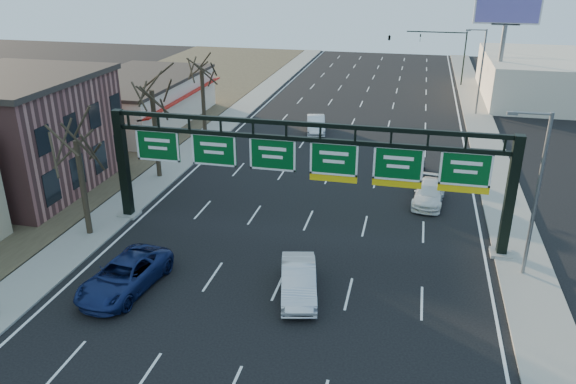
% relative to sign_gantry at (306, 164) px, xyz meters
% --- Properties ---
extents(ground, '(160.00, 160.00, 0.00)m').
position_rel_sign_gantry_xyz_m(ground, '(-0.16, -8.00, -4.63)').
color(ground, black).
rests_on(ground, ground).
extents(sidewalk_left, '(3.00, 120.00, 0.12)m').
position_rel_sign_gantry_xyz_m(sidewalk_left, '(-12.96, 12.00, -4.57)').
color(sidewalk_left, gray).
rests_on(sidewalk_left, ground).
extents(sidewalk_right, '(3.00, 120.00, 0.12)m').
position_rel_sign_gantry_xyz_m(sidewalk_right, '(12.64, 12.00, -4.57)').
color(sidewalk_right, gray).
rests_on(sidewalk_right, ground).
extents(dirt_strip_left, '(21.00, 120.00, 0.06)m').
position_rel_sign_gantry_xyz_m(dirt_strip_left, '(-25.16, 12.00, -4.60)').
color(dirt_strip_left, '#473D2B').
rests_on(dirt_strip_left, ground).
extents(lane_markings, '(21.60, 120.00, 0.01)m').
position_rel_sign_gantry_xyz_m(lane_markings, '(-0.16, 12.00, -4.62)').
color(lane_markings, white).
rests_on(lane_markings, ground).
extents(sign_gantry, '(24.60, 1.20, 7.20)m').
position_rel_sign_gantry_xyz_m(sign_gantry, '(0.00, 0.00, 0.00)').
color(sign_gantry, black).
rests_on(sign_gantry, ground).
extents(brick_block, '(10.40, 12.40, 8.30)m').
position_rel_sign_gantry_xyz_m(brick_block, '(-21.66, 3.00, -0.47)').
color(brick_block, brown).
rests_on(brick_block, ground).
extents(cream_strip, '(10.90, 18.40, 4.70)m').
position_rel_sign_gantry_xyz_m(cream_strip, '(-21.64, 21.00, -2.27)').
color(cream_strip, beige).
rests_on(cream_strip, ground).
extents(building_right_distant, '(12.00, 20.00, 5.00)m').
position_rel_sign_gantry_xyz_m(building_right_distant, '(19.84, 42.00, -2.13)').
color(building_right_distant, beige).
rests_on(building_right_distant, ground).
extents(tree_gantry, '(3.60, 3.60, 8.48)m').
position_rel_sign_gantry_xyz_m(tree_gantry, '(-12.96, -3.00, 2.48)').
color(tree_gantry, black).
rests_on(tree_gantry, sidewalk_left).
extents(tree_mid, '(3.60, 3.60, 9.24)m').
position_rel_sign_gantry_xyz_m(tree_mid, '(-12.96, 7.00, 3.23)').
color(tree_mid, black).
rests_on(tree_mid, sidewalk_left).
extents(tree_far, '(3.60, 3.60, 8.86)m').
position_rel_sign_gantry_xyz_m(tree_far, '(-12.96, 17.00, 2.86)').
color(tree_far, black).
rests_on(tree_far, sidewalk_left).
extents(streetlight_near, '(2.15, 0.22, 9.00)m').
position_rel_sign_gantry_xyz_m(streetlight_near, '(12.31, -2.00, 0.45)').
color(streetlight_near, slate).
rests_on(streetlight_near, sidewalk_right).
extents(streetlight_far, '(2.15, 0.22, 9.00)m').
position_rel_sign_gantry_xyz_m(streetlight_far, '(12.31, 32.00, 0.45)').
color(streetlight_far, slate).
rests_on(streetlight_far, sidewalk_right).
extents(billboard_right, '(7.00, 0.50, 12.00)m').
position_rel_sign_gantry_xyz_m(billboard_right, '(14.84, 36.98, 4.43)').
color(billboard_right, slate).
rests_on(billboard_right, ground).
extents(traffic_signal_mast, '(10.16, 0.54, 7.00)m').
position_rel_sign_gantry_xyz_m(traffic_signal_mast, '(5.53, 47.00, 0.87)').
color(traffic_signal_mast, black).
rests_on(traffic_signal_mast, ground).
extents(car_blue_suv, '(3.38, 6.16, 1.64)m').
position_rel_sign_gantry_xyz_m(car_blue_suv, '(-7.77, -8.17, -3.81)').
color(car_blue_suv, '#121E4F').
rests_on(car_blue_suv, ground).
extents(car_silver_sedan, '(2.79, 5.20, 1.63)m').
position_rel_sign_gantry_xyz_m(car_silver_sedan, '(1.03, -6.66, -3.82)').
color(car_silver_sedan, silver).
rests_on(car_silver_sedan, ground).
extents(car_white_wagon, '(2.47, 5.02, 1.40)m').
position_rel_sign_gantry_xyz_m(car_white_wagon, '(7.46, 6.68, -3.93)').
color(car_white_wagon, white).
rests_on(car_white_wagon, ground).
extents(car_grey_far, '(1.74, 4.15, 1.40)m').
position_rel_sign_gantry_xyz_m(car_grey_far, '(6.35, 12.03, -3.93)').
color(car_grey_far, '#46494C').
rests_on(car_grey_far, ground).
extents(car_silver_distant, '(2.64, 5.06, 1.59)m').
position_rel_sign_gantry_xyz_m(car_silver_distant, '(-3.29, 21.63, -3.84)').
color(car_silver_distant, silver).
rests_on(car_silver_distant, ground).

